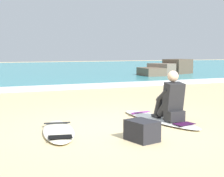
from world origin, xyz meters
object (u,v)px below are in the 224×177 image
Objects in this scene: surfboard_main at (159,119)px; surfboard_spare_near at (58,131)px; beach_bag at (142,131)px; surfer_seated at (171,101)px.

surfboard_main and surfboard_spare_near have the same top height.
beach_bag reaches higher than surfboard_main.
surfboard_main is 2.44× the size of surfer_seated.
surfboard_main is at bearing 48.65° from beach_bag.
surfer_seated is 2.20m from surfboard_spare_near.
surfer_seated reaches higher than surfboard_main.
surfer_seated is at bearing -3.86° from surfboard_spare_near.
surfboard_main is 4.81× the size of beach_bag.
surfboard_main is 1.61m from beach_bag.
surfer_seated is at bearing 38.05° from beach_bag.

